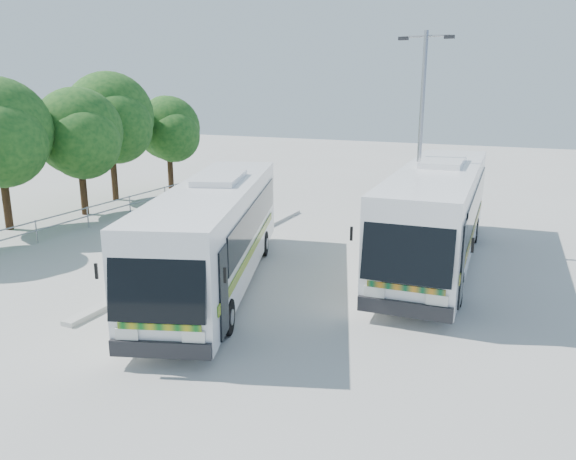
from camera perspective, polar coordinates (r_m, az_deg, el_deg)
The scene contains 9 objects.
ground at distance 20.06m, azimuth -4.56°, elevation -4.53°, with size 100.00×100.00×0.00m, color #AAAAA5.
kerb_divider at distance 22.79m, azimuth -7.21°, elevation -2.07°, with size 0.40×16.00×0.15m, color #B2B2AD.
railing at distance 28.76m, azimuth -18.34°, elevation 2.13°, with size 0.06×22.00×1.00m.
tree_far_c at distance 30.52m, azimuth -20.44°, elevation 9.32°, with size 4.97×4.69×6.49m.
tree_far_d at distance 33.99m, azimuth -17.56°, elevation 10.92°, with size 5.62×5.30×7.33m.
tree_far_e at distance 37.12m, azimuth -11.99°, elevation 10.07°, with size 4.54×4.28×5.92m.
coach_main at distance 18.64m, azimuth -7.43°, elevation -0.14°, with size 6.23×12.26×3.37m.
coach_adjacent at distance 21.47m, azimuth 14.86°, elevation 1.77°, with size 3.34×13.11×3.60m.
lamppost at distance 22.77m, azimuth 13.31°, elevation 9.52°, with size 2.08×0.20×8.52m.
Camera 1 is at (9.27, -16.56, 6.49)m, focal length 35.00 mm.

